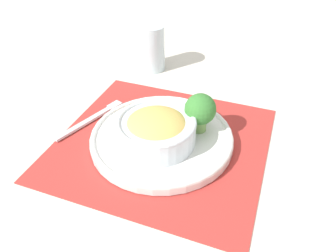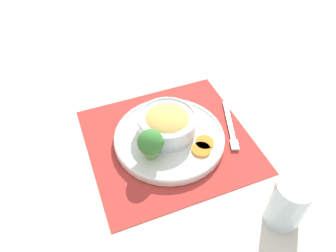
{
  "view_description": "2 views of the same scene",
  "coord_description": "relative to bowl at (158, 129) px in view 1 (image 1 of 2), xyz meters",
  "views": [
    {
      "loc": [
        0.25,
        -0.45,
        0.44
      ],
      "look_at": [
        0.01,
        -0.0,
        0.05
      ],
      "focal_mm": 35.0,
      "sensor_mm": 36.0,
      "label": 1
    },
    {
      "loc": [
        0.14,
        0.55,
        0.66
      ],
      "look_at": [
        0.0,
        -0.01,
        0.05
      ],
      "focal_mm": 35.0,
      "sensor_mm": 36.0,
      "label": 2
    }
  ],
  "objects": [
    {
      "name": "plate",
      "position": [
        -0.0,
        0.02,
        -0.04
      ],
      "size": [
        0.29,
        0.29,
        0.02
      ],
      "color": "white",
      "rests_on": "placemat"
    },
    {
      "name": "fork",
      "position": [
        -0.18,
        0.03,
        -0.04
      ],
      "size": [
        0.05,
        0.18,
        0.01
      ],
      "rotation": [
        0.0,
        0.0,
        -0.21
      ],
      "color": "silver",
      "rests_on": "placemat"
    },
    {
      "name": "ground_plane",
      "position": [
        -0.0,
        0.02,
        -0.05
      ],
      "size": [
        4.0,
        4.0,
        0.0
      ],
      "primitive_type": "plane",
      "color": "beige"
    },
    {
      "name": "carrot_slice_middle",
      "position": [
        -0.09,
        0.07,
        -0.03
      ],
      "size": [
        0.05,
        0.05,
        0.01
      ],
      "color": "orange",
      "rests_on": "plate"
    },
    {
      "name": "water_glass",
      "position": [
        -0.19,
        0.3,
        0.0
      ],
      "size": [
        0.08,
        0.08,
        0.13
      ],
      "color": "silver",
      "rests_on": "ground_plane"
    },
    {
      "name": "broccoli_floret",
      "position": [
        0.06,
        0.07,
        0.02
      ],
      "size": [
        0.06,
        0.06,
        0.08
      ],
      "color": "#759E51",
      "rests_on": "plate"
    },
    {
      "name": "bowl",
      "position": [
        0.0,
        0.0,
        0.0
      ],
      "size": [
        0.16,
        0.16,
        0.06
      ],
      "color": "silver",
      "rests_on": "plate"
    },
    {
      "name": "placemat",
      "position": [
        -0.0,
        0.02,
        -0.05
      ],
      "size": [
        0.47,
        0.45,
        0.0
      ],
      "color": "#B2332D",
      "rests_on": "ground_plane"
    },
    {
      "name": "carrot_slice_near",
      "position": [
        -0.07,
        0.09,
        -0.03
      ],
      "size": [
        0.05,
        0.05,
        0.01
      ],
      "color": "orange",
      "rests_on": "plate"
    }
  ]
}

